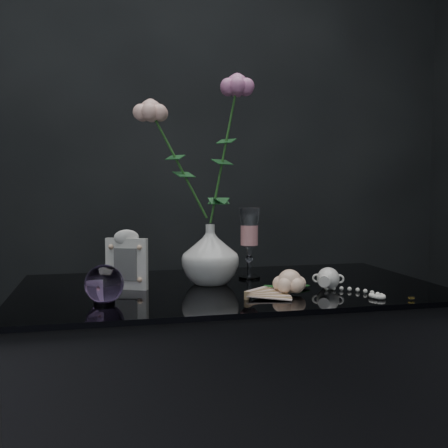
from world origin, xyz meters
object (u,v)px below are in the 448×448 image
object	(u,v)px
picture_frame	(127,260)
pearl_jar	(328,278)
paperweight	(104,284)
vase	(210,254)
wine_glass	(249,243)
loose_rose	(290,282)

from	to	relation	value
picture_frame	pearl_jar	xyz separation A→B (m)	(0.48, -0.11, -0.04)
paperweight	vase	bearing A→B (deg)	32.29
wine_glass	paperweight	size ratio (longest dim) A/B	2.30
paperweight	loose_rose	bearing A→B (deg)	-0.21
picture_frame	vase	bearing A→B (deg)	30.62
wine_glass	pearl_jar	bearing A→B (deg)	-52.11
loose_rose	pearl_jar	xyz separation A→B (m)	(0.11, 0.04, -0.00)
wine_glass	vase	bearing A→B (deg)	-154.86
loose_rose	vase	bearing A→B (deg)	127.47
vase	wine_glass	world-z (taller)	wine_glass
vase	picture_frame	bearing A→B (deg)	-174.36
loose_rose	pearl_jar	size ratio (longest dim) A/B	0.86
loose_rose	picture_frame	bearing A→B (deg)	153.26
picture_frame	loose_rose	world-z (taller)	picture_frame
picture_frame	loose_rose	xyz separation A→B (m)	(0.37, -0.15, -0.04)
vase	wine_glass	xyz separation A→B (m)	(0.12, 0.06, 0.02)
wine_glass	loose_rose	bearing A→B (deg)	-81.74
wine_glass	paperweight	xyz separation A→B (m)	(-0.39, -0.23, -0.05)
paperweight	pearl_jar	world-z (taller)	paperweight
picture_frame	wine_glass	bearing A→B (deg)	38.09
wine_glass	pearl_jar	distance (m)	0.25
pearl_jar	loose_rose	bearing A→B (deg)	-138.20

